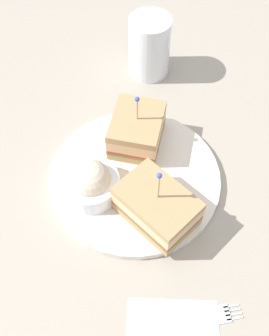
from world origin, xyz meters
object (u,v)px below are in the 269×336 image
sandwich_half_front (137,130)px  sandwich_half_back (157,206)px  drink_glass (149,48)px  fork (203,317)px  coleslaw_bowl (90,182)px  plate (134,178)px

sandwich_half_front → sandwich_half_back: 13.01cm
sandwich_half_front → drink_glass: (16.55, 3.67, 1.16)cm
drink_glass → fork: bearing=-152.7°
coleslaw_bowl → drink_glass: drink_glass is taller
drink_glass → fork: (-38.41, -19.80, -4.72)cm
sandwich_half_front → sandwich_half_back: size_ratio=0.78×
coleslaw_bowl → drink_glass: (27.08, 0.67, 1.56)cm
plate → fork: size_ratio=2.16×
plate → sandwich_half_back: sandwich_half_back is taller
sandwich_half_front → fork: bearing=-143.6°
sandwich_half_back → fork: size_ratio=1.06×
plate → sandwich_half_front: (6.14, 1.83, 3.15)cm
plate → drink_glass: 23.75cm
coleslaw_bowl → drink_glass: 27.14cm
plate → sandwich_half_front: 7.14cm
plate → drink_glass: bearing=13.6°
fork → plate: bearing=42.3°
sandwich_half_back → fork: (-10.71, -9.42, -3.46)cm
plate → sandwich_half_back: 7.63cm
coleslaw_bowl → sandwich_half_front: bearing=-15.9°
sandwich_half_back → drink_glass: sandwich_half_back is taller
plate → coleslaw_bowl: (-4.39, 4.82, 2.76)cm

